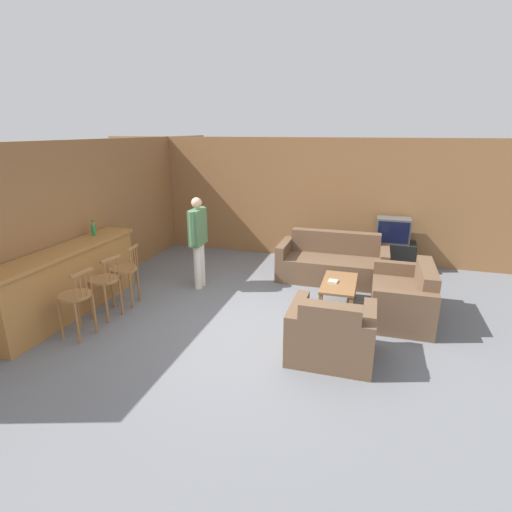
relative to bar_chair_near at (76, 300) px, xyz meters
name	(u,v)px	position (x,y,z in m)	size (l,w,h in m)	color
ground_plane	(248,329)	(2.17, 0.86, -0.55)	(24.00, 24.00, 0.00)	slate
wall_back	(299,199)	(2.17, 4.57, 0.75)	(9.40, 0.08, 2.60)	olive
wall_left	(110,211)	(-0.97, 2.22, 0.75)	(0.08, 8.71, 2.60)	olive
bar_counter	(68,281)	(-0.63, 0.58, -0.02)	(0.55, 2.79, 1.05)	#A87038
bar_chair_near	(76,300)	(0.00, 0.00, 0.00)	(0.48, 0.48, 0.98)	#996638
bar_chair_mid	(105,283)	(0.00, 0.62, 0.00)	(0.49, 0.49, 0.98)	#996638
bar_chair_far	(125,272)	(0.00, 1.13, 0.00)	(0.51, 0.51, 0.98)	#996638
couch_far	(332,264)	(3.11, 3.25, -0.24)	(2.02, 0.93, 0.87)	brown
armchair_near	(331,335)	(3.40, 0.44, -0.24)	(1.04, 0.89, 0.85)	brown
loveseat_right	(404,298)	(4.33, 1.92, -0.24)	(0.86, 1.47, 0.84)	brown
coffee_table	(339,286)	(3.35, 1.98, -0.18)	(0.53, 1.02, 0.44)	brown
tv_unit	(390,255)	(4.18, 4.22, -0.27)	(0.95, 0.53, 0.57)	black
tv	(393,230)	(4.18, 4.22, 0.27)	(0.65, 0.41, 0.50)	#4C4C4C
bottle	(93,229)	(-0.72, 1.40, 0.61)	(0.07, 0.07, 0.26)	#2D7F3D
book_on_table	(333,281)	(3.25, 1.95, -0.10)	(0.16, 0.16, 0.02)	#B7AD99
person_by_window	(198,238)	(0.84, 2.16, 0.37)	(0.19, 0.59, 1.64)	silver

